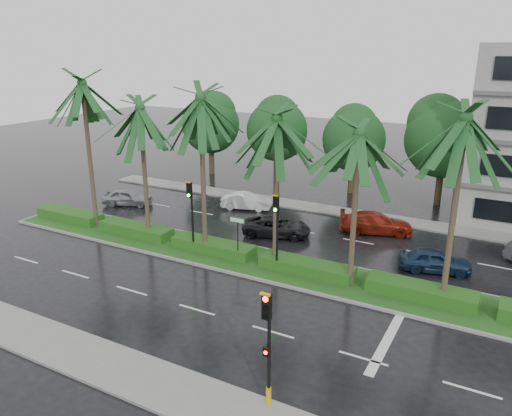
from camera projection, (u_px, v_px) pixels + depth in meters
The scene contains 17 objects.
ground at pixel (249, 270), 27.53m from camera, with size 120.00×120.00×0.00m, color black.
near_sidewalk at pixel (118, 369), 18.99m from camera, with size 40.00×2.40×0.12m, color slate.
far_sidewalk at pixel (327, 210), 37.53m from camera, with size 40.00×2.00×0.12m, color slate.
median at pixel (258, 262), 28.34m from camera, with size 36.00×4.00×0.15m.
hedge at pixel (258, 256), 28.23m from camera, with size 35.20×1.40×0.60m.
lane_markings at pixel (296, 285), 25.79m from camera, with size 34.00×13.06×0.01m.
palm_row at pixel (237, 120), 26.48m from camera, with size 26.30×4.20×10.25m.
signal_near at pixel (268, 345), 16.18m from camera, with size 0.34×0.45×4.36m.
signal_median_left at pixel (191, 206), 28.68m from camera, with size 0.34×0.42×4.36m.
signal_median_right at pixel (276, 222), 26.17m from camera, with size 0.34×0.42×4.36m.
street_sign at pixel (237, 228), 27.73m from camera, with size 0.95×0.09×2.60m.
bg_trees at pixel (357, 133), 40.57m from camera, with size 33.37×5.88×8.49m.
car_silver at pixel (127, 197), 38.61m from camera, with size 3.81×1.53×1.30m, color #9999A0.
car_white at pixel (246, 201), 37.67m from camera, with size 3.74×1.30×1.23m, color white.
car_darkgrey at pixel (277, 227), 32.37m from camera, with size 4.42×2.04×1.23m, color black.
car_red at pixel (376, 223), 32.86m from camera, with size 4.73×1.92×1.37m, color maroon.
car_blue at pixel (435, 260), 27.16m from camera, with size 3.82×1.54×1.30m, color #182C4A.
Camera 1 is at (12.38, -21.88, 11.74)m, focal length 35.00 mm.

